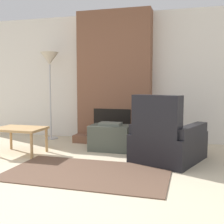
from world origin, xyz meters
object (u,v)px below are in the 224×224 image
ottoman (110,137)px  side_table (20,131)px  armchair (166,142)px  floor_lamp_left (50,63)px

ottoman → side_table: 1.53m
armchair → floor_lamp_left: 3.06m
armchair → side_table: (-2.39, -0.19, 0.10)m
ottoman → floor_lamp_left: bearing=155.8°
side_table → floor_lamp_left: bearing=95.8°
floor_lamp_left → side_table: bearing=-84.2°
armchair → side_table: armchair is taller
armchair → ottoman: bearing=-3.4°
ottoman → floor_lamp_left: floor_lamp_left is taller
side_table → floor_lamp_left: (-0.13, 1.32, 1.21)m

